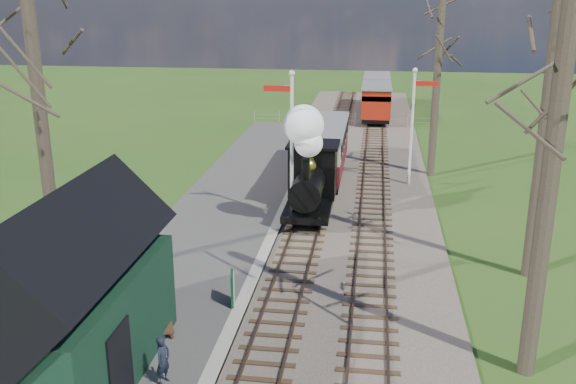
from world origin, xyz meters
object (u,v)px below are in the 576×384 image
Objects in this scene: station_shed at (71,300)px; red_carriage_b at (377,91)px; locomotive at (310,168)px; semaphore_near at (290,136)px; red_carriage_a at (376,102)px; sign_board at (232,288)px; bench at (160,317)px; semaphore_far at (414,118)px; person at (163,360)px; coach at (322,148)px.

red_carriage_b is at bearing 80.04° from station_shed.
locomotive reaches higher than red_carriage_b.
semaphore_near is 1.19× the size of red_carriage_b.
red_carriage_b is (2.61, 26.92, -0.72)m from locomotive.
red_carriage_a reaches higher than sign_board.
bench is (-1.65, -1.75, -0.12)m from sign_board.
red_carriage_b is (-1.77, 21.29, -1.83)m from semaphore_far.
red_carriage_a is at bearing 79.68° from bench.
semaphore_near is 22.15m from red_carriage_a.
semaphore_near reaches higher than person.
semaphore_near reaches higher than station_shed.
semaphore_far reaches higher than coach.
coach is 21.01m from red_carriage_b.
bench is (-2.33, -9.51, -3.04)m from semaphore_near.
coach is at bearing -99.61° from red_carriage_a.
red_carriage_a is 1.00× the size of red_carriage_b.
coach reaches higher than red_carriage_a.
sign_board is (-5.83, -13.76, -2.65)m from semaphore_far.
semaphore_far is 0.73× the size of coach.
coach is 1.51× the size of red_carriage_b.
semaphore_near reaches higher than semaphore_far.
person is at bearing -96.81° from coach.
bench is at bearing -101.01° from coach.
locomotive is (-4.39, -5.63, -1.11)m from semaphore_far.
red_carriage_b reaches higher than sign_board.
red_carriage_b is at bearing 90.00° from red_carriage_a.
station_shed is 34.50m from red_carriage_a.
station_shed reaches higher than person.
locomotive is 0.94× the size of red_carriage_b.
station_shed is at bearing -115.61° from bench.
sign_board is at bearing 8.27° from person.
semaphore_far is at bearing 64.26° from bench.
semaphore_near is 1.19× the size of red_carriage_a.
semaphore_far reaches higher than sign_board.
red_carriage_a is (6.90, 33.79, -0.74)m from station_shed.
semaphore_far is at bearing -5.76° from coach.
semaphore_near is 12.34m from person.
red_carriage_a is at bearing -90.00° from red_carriage_b.
person is (0.91, -2.42, 0.22)m from bench.
sign_board is at bearing -97.81° from red_carriage_a.
locomotive is 0.63× the size of coach.
red_carriage_b reaches higher than person.
bench is at bearing -103.78° from semaphore_near.
station_shed reaches higher than bench.
red_carriage_b is 5.23× the size of sign_board.
semaphore_far is 1.10× the size of red_carriage_b.
station_shed is 20.01m from semaphore_far.
semaphore_near is 4.27× the size of bench.
semaphore_near is at bearing -97.04° from red_carriage_b.
station_shed is at bearing -109.10° from locomotive.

